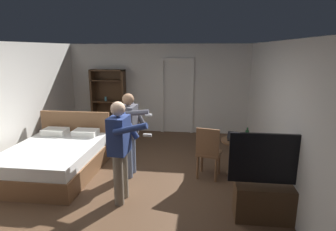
{
  "coord_description": "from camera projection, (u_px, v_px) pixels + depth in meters",
  "views": [
    {
      "loc": [
        1.22,
        -4.33,
        2.37
      ],
      "look_at": [
        0.65,
        0.3,
        1.24
      ],
      "focal_mm": 29.48,
      "sensor_mm": 36.0,
      "label": 1
    }
  ],
  "objects": [
    {
      "name": "wall_back",
      "position": [
        159.0,
        89.0,
        7.89
      ],
      "size": [
        5.3,
        0.12,
        2.5
      ],
      "primitive_type": "cube",
      "color": "silver",
      "rests_on": "ground_plane"
    },
    {
      "name": "person_blue_shirt",
      "position": [
        120.0,
        146.0,
        4.21
      ],
      "size": [
        0.7,
        0.57,
        1.61
      ],
      "color": "gray",
      "rests_on": "ground_plane"
    },
    {
      "name": "bottle_on_table",
      "position": [
        247.0,
        136.0,
        5.04
      ],
      "size": [
        0.06,
        0.06,
        0.27
      ],
      "color": "#21562D",
      "rests_on": "side_table"
    },
    {
      "name": "laptop",
      "position": [
        237.0,
        138.0,
        5.11
      ],
      "size": [
        0.38,
        0.38,
        0.17
      ],
      "color": "black",
      "rests_on": "side_table"
    },
    {
      "name": "bed",
      "position": [
        56.0,
        158.0,
        5.36
      ],
      "size": [
        1.56,
        2.06,
        1.02
      ],
      "color": "brown",
      "rests_on": "ground_plane"
    },
    {
      "name": "ground_plane",
      "position": [
        129.0,
        186.0,
        4.88
      ],
      "size": [
        7.41,
        7.41,
        0.0
      ],
      "primitive_type": "plane",
      "color": "brown"
    },
    {
      "name": "wooden_chair",
      "position": [
        208.0,
        151.0,
        5.06
      ],
      "size": [
        0.5,
        0.5,
        0.99
      ],
      "color": "brown",
      "rests_on": "ground_plane"
    },
    {
      "name": "doorway_frame",
      "position": [
        177.0,
        90.0,
        7.76
      ],
      "size": [
        0.93,
        0.08,
        2.13
      ],
      "color": "white",
      "rests_on": "ground_plane"
    },
    {
      "name": "wall_right",
      "position": [
        289.0,
        123.0,
        4.28
      ],
      "size": [
        0.12,
        6.98,
        2.5
      ],
      "primitive_type": "cube",
      "color": "silver",
      "rests_on": "ground_plane"
    },
    {
      "name": "side_table",
      "position": [
        237.0,
        152.0,
        5.22
      ],
      "size": [
        0.63,
        0.63,
        0.7
      ],
      "color": "brown",
      "rests_on": "ground_plane"
    },
    {
      "name": "tv_flatscreen",
      "position": [
        271.0,
        194.0,
        3.86
      ],
      "size": [
        1.22,
        0.4,
        1.27
      ],
      "color": "#4C331E",
      "rests_on": "ground_plane"
    },
    {
      "name": "suitcase_small",
      "position": [
        118.0,
        130.0,
        7.55
      ],
      "size": [
        0.55,
        0.38,
        0.38
      ],
      "primitive_type": "cube",
      "rotation": [
        0.0,
        0.0,
        0.14
      ],
      "color": "black",
      "rests_on": "ground_plane"
    },
    {
      "name": "bookshelf",
      "position": [
        109.0,
        98.0,
        7.91
      ],
      "size": [
        0.97,
        0.32,
        1.8
      ],
      "color": "#4C331E",
      "rests_on": "ground_plane"
    },
    {
      "name": "person_striped_shirt",
      "position": [
        130.0,
        130.0,
        5.11
      ],
      "size": [
        0.62,
        0.57,
        1.59
      ],
      "color": "slate",
      "rests_on": "ground_plane"
    },
    {
      "name": "suitcase_dark",
      "position": [
        104.0,
        137.0,
        6.94
      ],
      "size": [
        0.55,
        0.39,
        0.42
      ],
      "primitive_type": "cube",
      "rotation": [
        0.0,
        0.0,
        0.09
      ],
      "color": "black",
      "rests_on": "ground_plane"
    }
  ]
}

